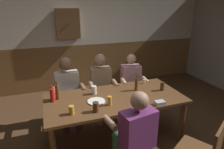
{
  "coord_description": "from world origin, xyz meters",
  "views": [
    {
      "loc": [
        -0.93,
        -2.34,
        2.09
      ],
      "look_at": [
        0.0,
        0.31,
        1.08
      ],
      "focal_mm": 31.04,
      "sensor_mm": 36.0,
      "label": 1
    }
  ],
  "objects_px": {
    "bottle_0": "(57,92)",
    "condiment_caddy": "(160,103)",
    "pint_glass_1": "(96,107)",
    "wall_dart_cabinet": "(68,24)",
    "table_candle": "(144,81)",
    "person_1": "(101,84)",
    "bottle_2": "(52,95)",
    "dining_table": "(115,102)",
    "pint_glass_2": "(162,86)",
    "person_2": "(132,82)",
    "plate_0": "(96,101)",
    "bottle_1": "(136,84)",
    "person_3": "(135,130)",
    "pint_glass_4": "(72,110)",
    "pint_glass_0": "(94,90)",
    "pint_glass_3": "(110,101)",
    "person_0": "(68,89)"
  },
  "relations": [
    {
      "from": "bottle_0",
      "to": "condiment_caddy",
      "type": "bearing_deg",
      "value": -25.63
    },
    {
      "from": "pint_glass_1",
      "to": "wall_dart_cabinet",
      "type": "bearing_deg",
      "value": 89.33
    },
    {
      "from": "pint_glass_1",
      "to": "table_candle",
      "type": "bearing_deg",
      "value": 31.68
    },
    {
      "from": "person_1",
      "to": "bottle_2",
      "type": "relative_size",
      "value": 4.89
    },
    {
      "from": "dining_table",
      "to": "person_1",
      "type": "height_order",
      "value": "person_1"
    },
    {
      "from": "pint_glass_2",
      "to": "bottle_2",
      "type": "bearing_deg",
      "value": 173.81
    },
    {
      "from": "person_2",
      "to": "pint_glass_1",
      "type": "relative_size",
      "value": 8.77
    },
    {
      "from": "plate_0",
      "to": "wall_dart_cabinet",
      "type": "relative_size",
      "value": 0.37
    },
    {
      "from": "pint_glass_1",
      "to": "bottle_1",
      "type": "bearing_deg",
      "value": 29.1
    },
    {
      "from": "dining_table",
      "to": "wall_dart_cabinet",
      "type": "height_order",
      "value": "wall_dart_cabinet"
    },
    {
      "from": "table_candle",
      "to": "pint_glass_1",
      "type": "distance_m",
      "value": 1.26
    },
    {
      "from": "person_3",
      "to": "pint_glass_1",
      "type": "height_order",
      "value": "person_3"
    },
    {
      "from": "pint_glass_1",
      "to": "pint_glass_4",
      "type": "xyz_separation_m",
      "value": [
        -0.31,
        0.04,
        -0.01
      ]
    },
    {
      "from": "pint_glass_0",
      "to": "wall_dart_cabinet",
      "type": "bearing_deg",
      "value": 92.33
    },
    {
      "from": "person_3",
      "to": "pint_glass_1",
      "type": "relative_size",
      "value": 8.71
    },
    {
      "from": "person_1",
      "to": "pint_glass_1",
      "type": "relative_size",
      "value": 9.14
    },
    {
      "from": "table_candle",
      "to": "bottle_2",
      "type": "bearing_deg",
      "value": -173.87
    },
    {
      "from": "bottle_1",
      "to": "pint_glass_2",
      "type": "xyz_separation_m",
      "value": [
        0.4,
        -0.15,
        -0.04
      ]
    },
    {
      "from": "person_1",
      "to": "dining_table",
      "type": "bearing_deg",
      "value": 95.2
    },
    {
      "from": "person_2",
      "to": "pint_glass_3",
      "type": "bearing_deg",
      "value": 57.8
    },
    {
      "from": "pint_glass_1",
      "to": "pint_glass_0",
      "type": "bearing_deg",
      "value": 77.88
    },
    {
      "from": "person_3",
      "to": "pint_glass_3",
      "type": "xyz_separation_m",
      "value": [
        -0.14,
        0.53,
        0.16
      ]
    },
    {
      "from": "person_0",
      "to": "person_2",
      "type": "bearing_deg",
      "value": 179.17
    },
    {
      "from": "bottle_0",
      "to": "bottle_2",
      "type": "xyz_separation_m",
      "value": [
        -0.07,
        -0.05,
        -0.01
      ]
    },
    {
      "from": "person_1",
      "to": "person_3",
      "type": "bearing_deg",
      "value": 94.54
    },
    {
      "from": "plate_0",
      "to": "pint_glass_2",
      "type": "height_order",
      "value": "pint_glass_2"
    },
    {
      "from": "pint_glass_0",
      "to": "pint_glass_3",
      "type": "bearing_deg",
      "value": -74.65
    },
    {
      "from": "person_2",
      "to": "plate_0",
      "type": "xyz_separation_m",
      "value": [
        -0.93,
        -0.77,
        0.11
      ]
    },
    {
      "from": "plate_0",
      "to": "pint_glass_0",
      "type": "height_order",
      "value": "pint_glass_0"
    },
    {
      "from": "plate_0",
      "to": "wall_dart_cabinet",
      "type": "height_order",
      "value": "wall_dart_cabinet"
    },
    {
      "from": "person_3",
      "to": "pint_glass_4",
      "type": "distance_m",
      "value": 0.83
    },
    {
      "from": "dining_table",
      "to": "bottle_2",
      "type": "relative_size",
      "value": 8.18
    },
    {
      "from": "person_1",
      "to": "person_0",
      "type": "bearing_deg",
      "value": 4.99
    },
    {
      "from": "pint_glass_3",
      "to": "pint_glass_0",
      "type": "bearing_deg",
      "value": 105.35
    },
    {
      "from": "dining_table",
      "to": "pint_glass_0",
      "type": "distance_m",
      "value": 0.38
    },
    {
      "from": "pint_glass_2",
      "to": "table_candle",
      "type": "bearing_deg",
      "value": 110.94
    },
    {
      "from": "person_2",
      "to": "person_3",
      "type": "relative_size",
      "value": 1.01
    },
    {
      "from": "condiment_caddy",
      "to": "bottle_1",
      "type": "relative_size",
      "value": 0.53
    },
    {
      "from": "plate_0",
      "to": "pint_glass_4",
      "type": "distance_m",
      "value": 0.45
    },
    {
      "from": "person_0",
      "to": "plate_0",
      "type": "height_order",
      "value": "person_0"
    },
    {
      "from": "pint_glass_0",
      "to": "dining_table",
      "type": "bearing_deg",
      "value": -38.7
    },
    {
      "from": "table_candle",
      "to": "plate_0",
      "type": "relative_size",
      "value": 0.31
    },
    {
      "from": "bottle_1",
      "to": "person_2",
      "type": "bearing_deg",
      "value": 71.53
    },
    {
      "from": "condiment_caddy",
      "to": "pint_glass_2",
      "type": "relative_size",
      "value": 0.99
    },
    {
      "from": "pint_glass_0",
      "to": "pint_glass_4",
      "type": "distance_m",
      "value": 0.65
    },
    {
      "from": "person_0",
      "to": "pint_glass_3",
      "type": "bearing_deg",
      "value": 116.49
    },
    {
      "from": "person_1",
      "to": "person_3",
      "type": "distance_m",
      "value": 1.46
    },
    {
      "from": "plate_0",
      "to": "bottle_2",
      "type": "bearing_deg",
      "value": 159.22
    },
    {
      "from": "plate_0",
      "to": "pint_glass_3",
      "type": "bearing_deg",
      "value": -44.06
    },
    {
      "from": "wall_dart_cabinet",
      "to": "person_1",
      "type": "bearing_deg",
      "value": -77.4
    }
  ]
}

